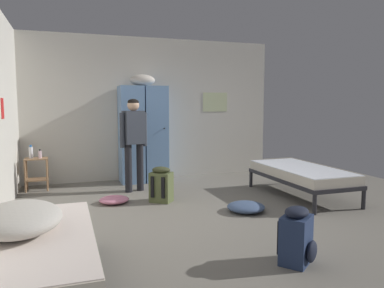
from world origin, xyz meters
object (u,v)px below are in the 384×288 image
(locker_bank, at_px, (143,132))
(water_bottle, at_px, (31,152))
(shelf_unit, at_px, (37,171))
(bedding_heap, at_px, (19,219))
(person_traveler, at_px, (134,136))
(clothes_pile_pink, at_px, (114,200))
(bed_left_front, at_px, (37,249))
(backpack_olive, at_px, (162,185))
(bed_right, at_px, (301,174))
(lotion_bottle, at_px, (40,154))
(backpack_navy, at_px, (297,237))
(clothes_pile_denim, at_px, (246,207))

(locker_bank, xyz_separation_m, water_bottle, (-2.01, -0.13, -0.30))
(shelf_unit, bearing_deg, locker_bank, 4.44)
(shelf_unit, xyz_separation_m, bedding_heap, (0.13, -3.82, 0.26))
(person_traveler, xyz_separation_m, clothes_pile_pink, (-0.44, -0.68, -0.91))
(locker_bank, bearing_deg, water_bottle, -176.30)
(bed_left_front, bearing_deg, shelf_unit, 93.66)
(bed_left_front, distance_m, clothes_pile_pink, 2.78)
(backpack_olive, bearing_deg, bed_right, -11.09)
(locker_bank, bearing_deg, shelf_unit, -175.56)
(bed_left_front, height_order, lotion_bottle, lotion_bottle)
(locker_bank, xyz_separation_m, bed_right, (2.18, -2.04, -0.59))
(water_bottle, height_order, clothes_pile_pink, water_bottle)
(locker_bank, distance_m, backpack_olive, 1.75)
(bed_left_front, relative_size, person_traveler, 1.19)
(backpack_navy, bearing_deg, bed_right, 54.24)
(locker_bank, height_order, person_traveler, locker_bank)
(bedding_heap, bearing_deg, bed_left_front, -35.50)
(bedding_heap, xyz_separation_m, person_traveler, (1.48, 3.19, 0.35))
(shelf_unit, height_order, bedding_heap, bedding_heap)
(locker_bank, xyz_separation_m, clothes_pile_pink, (-0.76, -1.46, -0.92))
(person_traveler, xyz_separation_m, backpack_olive, (0.27, -0.82, -0.70))
(water_bottle, distance_m, clothes_pile_pink, 1.93)
(person_traveler, bearing_deg, backpack_olive, -71.56)
(bed_left_front, distance_m, water_bottle, 3.96)
(bedding_heap, xyz_separation_m, lotion_bottle, (-0.06, 3.78, 0.03))
(locker_bank, height_order, water_bottle, locker_bank)
(backpack_olive, bearing_deg, shelf_unit, 142.32)
(bedding_heap, height_order, clothes_pile_pink, bedding_heap)
(clothes_pile_pink, bearing_deg, bed_right, -11.11)
(bedding_heap, distance_m, person_traveler, 3.54)
(person_traveler, relative_size, water_bottle, 6.95)
(clothes_pile_pink, xyz_separation_m, clothes_pile_denim, (1.70, -1.06, 0.01))
(backpack_navy, height_order, clothes_pile_pink, backpack_navy)
(clothes_pile_pink, bearing_deg, person_traveler, 57.32)
(bed_right, distance_m, water_bottle, 4.61)
(backpack_navy, relative_size, clothes_pile_pink, 1.23)
(bed_right, height_order, clothes_pile_pink, bed_right)
(bed_left_front, distance_m, clothes_pile_denim, 3.06)
(bed_left_front, height_order, water_bottle, water_bottle)
(locker_bank, height_order, backpack_olive, locker_bank)
(bed_right, distance_m, clothes_pile_pink, 3.01)
(water_bottle, distance_m, backpack_navy, 4.87)
(bedding_heap, bearing_deg, person_traveler, 65.12)
(clothes_pile_denim, bearing_deg, bed_left_front, -149.54)
(lotion_bottle, height_order, clothes_pile_denim, lotion_bottle)
(person_traveler, distance_m, backpack_olive, 1.12)
(clothes_pile_pink, bearing_deg, bed_left_front, -109.47)
(bedding_heap, distance_m, lotion_bottle, 3.78)
(bed_right, bearing_deg, person_traveler, 153.26)
(backpack_olive, relative_size, clothes_pile_pink, 1.23)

